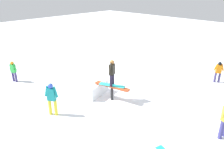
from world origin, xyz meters
TOP-DOWN VIEW (x-y plane):
  - ground_plane at (0.00, 0.00)m, footprint 60.00×60.00m
  - rail_feature at (0.00, 0.00)m, footprint 1.94×0.69m
  - snow_kicker_ramp at (-1.57, -0.35)m, footprint 2.08×1.85m
  - main_rider_on_rail at (0.00, 0.00)m, footprint 1.34×0.78m
  - bystander_orange at (3.04, 6.02)m, footprint 0.52×0.41m
  - bystander_green at (-5.86, -2.51)m, footprint 0.59×0.27m
  - bystander_teal at (-0.94, -2.87)m, footprint 0.58×0.42m

SIDE VIEW (x-z plane):
  - ground_plane at x=0.00m, z-range 0.00..0.00m
  - snow_kicker_ramp at x=-1.57m, z-range 0.00..0.68m
  - rail_feature at x=0.00m, z-range 0.26..1.07m
  - bystander_green at x=-5.86m, z-range 0.08..1.38m
  - bystander_orange at x=3.04m, z-range 0.08..1.38m
  - bystander_teal at x=-0.94m, z-range 0.10..1.66m
  - main_rider_on_rail at x=0.00m, z-range 0.80..2.15m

